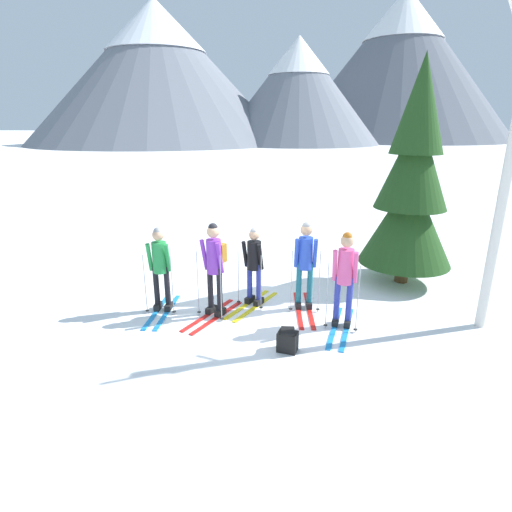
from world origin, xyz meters
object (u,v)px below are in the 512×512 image
(skier_in_purple, at_px, (214,264))
(skier_in_pink, at_px, (345,274))
(skier_in_blue, at_px, (305,260))
(pine_tree_near, at_px, (412,185))
(skier_in_green, at_px, (160,266))
(backpack_on_snow_front, at_px, (288,341))
(skier_in_black, at_px, (254,264))
(birch_tree_tall, at_px, (507,172))

(skier_in_purple, bearing_deg, skier_in_pink, -7.26)
(skier_in_purple, xyz_separation_m, skier_in_blue, (1.73, 0.42, -0.04))
(skier_in_blue, xyz_separation_m, pine_tree_near, (2.37, 1.64, 1.27))
(pine_tree_near, bearing_deg, skier_in_blue, -145.28)
(skier_in_green, xyz_separation_m, skier_in_blue, (2.82, 0.32, 0.08))
(backpack_on_snow_front, bearing_deg, skier_in_blue, 78.99)
(skier_in_blue, relative_size, pine_tree_near, 0.36)
(skier_in_green, relative_size, backpack_on_snow_front, 4.52)
(skier_in_black, relative_size, pine_tree_near, 0.33)
(skier_in_purple, relative_size, skier_in_pink, 1.03)
(skier_in_purple, distance_m, skier_in_blue, 1.78)
(skier_in_purple, distance_m, pine_tree_near, 4.76)
(skier_in_pink, relative_size, pine_tree_near, 0.36)
(skier_in_blue, relative_size, backpack_on_snow_front, 4.74)
(backpack_on_snow_front, bearing_deg, skier_in_pink, 43.72)
(skier_in_purple, xyz_separation_m, backpack_on_snow_front, (1.40, -1.27, -0.87))
(backpack_on_snow_front, bearing_deg, birch_tree_tall, 17.66)
(skier_in_black, relative_size, birch_tree_tall, 0.30)
(skier_in_black, bearing_deg, backpack_on_snow_front, -68.91)
(skier_in_pink, bearing_deg, pine_tree_near, 54.49)
(skier_in_blue, relative_size, skier_in_pink, 1.00)
(backpack_on_snow_front, bearing_deg, skier_in_black, 111.09)
(skier_in_blue, xyz_separation_m, backpack_on_snow_front, (-0.33, -1.69, -0.84))
(skier_in_purple, distance_m, skier_in_pink, 2.43)
(skier_in_purple, distance_m, backpack_on_snow_front, 2.08)
(skier_in_black, xyz_separation_m, pine_tree_near, (3.39, 1.54, 1.41))
(skier_in_purple, xyz_separation_m, pine_tree_near, (4.10, 2.07, 1.23))
(pine_tree_near, bearing_deg, skier_in_pink, -125.51)
(skier_in_green, relative_size, skier_in_black, 1.05)
(skier_in_green, height_order, skier_in_blue, skier_in_blue)
(backpack_on_snow_front, bearing_deg, pine_tree_near, 51.01)
(pine_tree_near, distance_m, backpack_on_snow_front, 4.78)
(skier_in_green, distance_m, skier_in_blue, 2.84)
(birch_tree_tall, bearing_deg, skier_in_pink, -176.14)
(skier_in_pink, relative_size, backpack_on_snow_front, 4.74)
(skier_in_black, distance_m, skier_in_blue, 1.04)
(skier_in_blue, height_order, birch_tree_tall, birch_tree_tall)
(skier_in_green, xyz_separation_m, birch_tree_tall, (6.06, -0.24, 1.89))
(skier_in_blue, bearing_deg, pine_tree_near, 34.72)
(skier_in_blue, height_order, pine_tree_near, pine_tree_near)
(backpack_on_snow_front, bearing_deg, skier_in_green, 151.10)
(pine_tree_near, height_order, backpack_on_snow_front, pine_tree_near)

